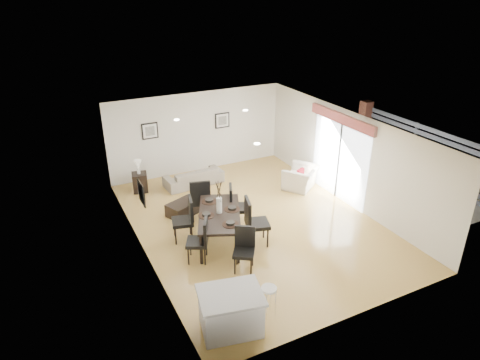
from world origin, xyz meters
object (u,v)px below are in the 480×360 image
dining_chair_wnear (201,238)px  bar_stool (269,292)px  dining_chair_wfar (186,217)px  coffee_table (184,208)px  dining_chair_head (244,246)px  dining_chair_efar (236,204)px  sofa (194,177)px  kitchen_island (231,311)px  dining_chair_enear (253,219)px  side_table (140,182)px  dining_table (219,215)px  armchair (301,177)px  dining_chair_foot (200,198)px

dining_chair_wnear → bar_stool: (0.47, -2.27, -0.04)m
dining_chair_wfar → coffee_table: size_ratio=1.23×
dining_chair_head → dining_chair_wfar: bearing=147.5°
dining_chair_wfar → dining_chair_head: size_ratio=1.11×
dining_chair_efar → coffee_table: size_ratio=1.24×
dining_chair_wfar → dining_chair_head: (0.74, -1.71, -0.06)m
sofa → bar_stool: bearing=77.8°
dining_chair_wfar → kitchen_island: size_ratio=0.86×
dining_chair_wnear → dining_chair_enear: 1.40m
dining_chair_wnear → side_table: size_ratio=1.82×
dining_chair_efar → dining_chair_head: (-0.65, -1.77, -0.06)m
dining_table → dining_chair_wnear: bearing=-118.9°
armchair → kitchen_island: kitchen_island is taller
dining_table → kitchen_island: size_ratio=1.66×
armchair → dining_chair_foot: (-3.56, -0.46, 0.33)m
dining_chair_enear → bar_stool: size_ratio=1.87×
dining_chair_enear → armchair: bearing=-36.7°
dining_chair_head → bar_stool: dining_chair_head is taller
armchair → bar_stool: armchair is taller
sofa → dining_chair_foot: size_ratio=1.56×
dining_chair_head → coffee_table: size_ratio=1.11×
dining_chair_foot → side_table: 2.70m
dining_table → dining_chair_wfar: (-0.69, 0.47, -0.10)m
sofa → dining_chair_head: dining_chair_head is taller
armchair → dining_chair_wfar: (-4.23, -1.21, 0.29)m
coffee_table → kitchen_island: kitchen_island is taller
dining_chair_wfar → side_table: 3.26m
coffee_table → kitchen_island: size_ratio=0.70×
sofa → dining_chair_head: size_ratio=1.82×
dining_chair_efar → dining_chair_head: dining_chair_efar is taller
dining_chair_wnear → bar_stool: dining_chair_wnear is taller
armchair → dining_chair_foot: bearing=-28.3°
dining_chair_efar → kitchen_island: bearing=176.1°
bar_stool → coffee_table: bearing=91.2°
dining_table → dining_chair_efar: bearing=61.2°
dining_chair_wfar → coffee_table: (0.37, 1.25, -0.45)m
sofa → dining_chair_enear: 3.87m
dining_table → armchair: bearing=49.2°
dining_chair_efar → bar_stool: dining_chair_efar is taller
dining_chair_efar → dining_chair_enear: bearing=-157.1°
dining_chair_efar → bar_stool: size_ratio=1.73×
armchair → dining_chair_wfar: 4.40m
sofa → armchair: size_ratio=1.77×
dining_table → dining_chair_wnear: size_ratio=2.04×
dining_chair_efar → dining_chair_head: 1.89m
armchair → kitchen_island: bearing=8.7°
dining_table → bar_stool: size_ratio=3.34×
dining_table → dining_chair_enear: (0.69, -0.46, -0.05)m
kitchen_island → armchair: bearing=56.4°
dining_chair_wnear → kitchen_island: 2.30m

